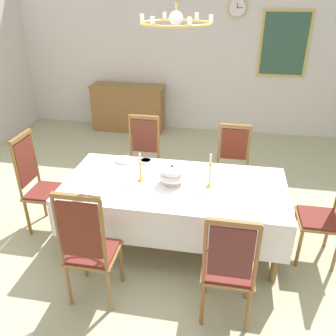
{
  "coord_description": "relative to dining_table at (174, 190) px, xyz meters",
  "views": [
    {
      "loc": [
        0.51,
        -3.33,
        2.61
      ],
      "look_at": [
        -0.07,
        -0.12,
        0.92
      ],
      "focal_mm": 37.58,
      "sensor_mm": 36.0,
      "label": 1
    }
  ],
  "objects": [
    {
      "name": "ground",
      "position": [
        0.0,
        0.14,
        -0.7
      ],
      "size": [
        7.26,
        6.97,
        0.04
      ],
      "primitive_type": "cube",
      "color": "#AFAF8C"
    },
    {
      "name": "back_wall",
      "position": [
        0.0,
        3.67,
        0.83
      ],
      "size": [
        7.26,
        0.08,
        3.02
      ],
      "primitive_type": "cube",
      "color": "silver",
      "rests_on": "ground"
    },
    {
      "name": "dining_table",
      "position": [
        0.0,
        0.0,
        0.0
      ],
      "size": [
        2.33,
        1.11,
        0.75
      ],
      "color": "brown",
      "rests_on": "ground"
    },
    {
      "name": "tablecloth",
      "position": [
        0.0,
        -0.0,
        -0.04
      ],
      "size": [
        2.35,
        1.13,
        0.43
      ],
      "color": "white",
      "rests_on": "dining_table"
    },
    {
      "name": "chair_south_a",
      "position": [
        -0.59,
        -0.97,
        -0.08
      ],
      "size": [
        0.44,
        0.42,
        1.21
      ],
      "color": "olive",
      "rests_on": "ground"
    },
    {
      "name": "chair_north_a",
      "position": [
        -0.59,
        0.96,
        -0.11
      ],
      "size": [
        0.44,
        0.42,
        1.11
      ],
      "rotation": [
        0.0,
        0.0,
        3.14
      ],
      "color": "#925D32",
      "rests_on": "ground"
    },
    {
      "name": "chair_south_b",
      "position": [
        0.61,
        -0.96,
        -0.1
      ],
      "size": [
        0.44,
        0.42,
        1.12
      ],
      "color": "#935A2C",
      "rests_on": "ground"
    },
    {
      "name": "chair_north_b",
      "position": [
        0.61,
        0.96,
        -0.12
      ],
      "size": [
        0.44,
        0.42,
        1.06
      ],
      "rotation": [
        0.0,
        0.0,
        3.14
      ],
      "color": "#965838",
      "rests_on": "ground"
    },
    {
      "name": "chair_head_west",
      "position": [
        -1.58,
        0.0,
        -0.08
      ],
      "size": [
        0.42,
        0.44,
        1.19
      ],
      "rotation": [
        0.0,
        0.0,
        -1.57
      ],
      "color": "olive",
      "rests_on": "ground"
    },
    {
      "name": "chair_head_east",
      "position": [
        1.57,
        0.0,
        -0.11
      ],
      "size": [
        0.42,
        0.44,
        1.1
      ],
      "rotation": [
        0.0,
        0.0,
        1.57
      ],
      "color": "olive",
      "rests_on": "ground"
    },
    {
      "name": "soup_tureen",
      "position": [
        -0.03,
        0.0,
        0.18
      ],
      "size": [
        0.27,
        0.27,
        0.22
      ],
      "color": "white",
      "rests_on": "tablecloth"
    },
    {
      "name": "candlestick_west",
      "position": [
        -0.37,
        0.0,
        0.2
      ],
      "size": [
        0.07,
        0.07,
        0.32
      ],
      "color": "gold",
      "rests_on": "tablecloth"
    },
    {
      "name": "candlestick_east",
      "position": [
        0.37,
        0.0,
        0.23
      ],
      "size": [
        0.07,
        0.07,
        0.37
      ],
      "color": "gold",
      "rests_on": "tablecloth"
    },
    {
      "name": "bowl_near_left",
      "position": [
        -0.41,
        0.43,
        0.1
      ],
      "size": [
        0.14,
        0.14,
        0.04
      ],
      "color": "white",
      "rests_on": "tablecloth"
    },
    {
      "name": "bowl_near_right",
      "position": [
        -0.67,
        0.41,
        0.1
      ],
      "size": [
        0.19,
        0.19,
        0.04
      ],
      "color": "white",
      "rests_on": "tablecloth"
    },
    {
      "name": "bowl_far_left",
      "position": [
        -0.86,
        -0.42,
        0.1
      ],
      "size": [
        0.18,
        0.18,
        0.04
      ],
      "color": "white",
      "rests_on": "tablecloth"
    },
    {
      "name": "spoon_primary",
      "position": [
        -0.52,
        0.46,
        0.08
      ],
      "size": [
        0.04,
        0.18,
        0.01
      ],
      "rotation": [
        0.0,
        0.0,
        0.15
      ],
      "color": "gold",
      "rests_on": "tablecloth"
    },
    {
      "name": "spoon_secondary",
      "position": [
        -0.8,
        0.44,
        0.08
      ],
      "size": [
        0.05,
        0.18,
        0.01
      ],
      "rotation": [
        0.0,
        0.0,
        0.19
      ],
      "color": "gold",
      "rests_on": "tablecloth"
    },
    {
      "name": "sideboard",
      "position": [
        -1.48,
        3.35,
        -0.23
      ],
      "size": [
        1.44,
        0.48,
        0.9
      ],
      "rotation": [
        0.0,
        0.0,
        3.14
      ],
      "color": "brown",
      "rests_on": "ground"
    },
    {
      "name": "mounted_clock",
      "position": [
        0.5,
        3.59,
        1.61
      ],
      "size": [
        0.32,
        0.06,
        0.32
      ],
      "color": "#D1B251"
    },
    {
      "name": "framed_painting",
      "position": [
        1.37,
        3.6,
        1.02
      ],
      "size": [
        0.84,
        0.05,
        1.13
      ],
      "color": "#D1B251"
    },
    {
      "name": "chandelier",
      "position": [
        -0.0,
        0.0,
        1.66
      ],
      "size": [
        0.63,
        0.62,
        0.66
      ],
      "color": "gold"
    }
  ]
}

